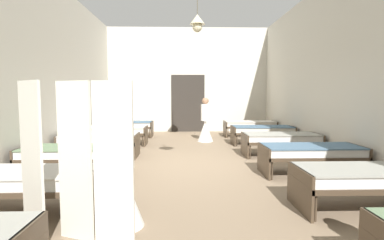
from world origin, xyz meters
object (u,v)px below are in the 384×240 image
Objects in this scene: bed_left_row_2 at (73,154)px; bed_right_row_4 at (262,130)px; bed_left_row_1 at (22,181)px; bed_left_row_4 at (116,131)px; bed_right_row_2 at (311,152)px; bed_right_row_3 at (281,139)px; bed_right_row_1 at (368,178)px; bed_left_row_3 at (100,140)px; bed_right_row_5 at (250,125)px; privacy_screen at (74,162)px; nurse_near_aisle at (205,126)px; bed_left_row_5 at (127,125)px; nurse_mid_aisle at (122,182)px.

bed_left_row_2 and bed_right_row_4 have the same top height.
bed_left_row_1 is 1.00× the size of bed_left_row_4.
bed_left_row_1 is 4.93m from bed_right_row_2.
bed_right_row_3 is at bearing -21.28° from bed_left_row_4.
bed_right_row_1 is 5.82m from bed_left_row_3.
bed_left_row_1 is 1.00× the size of bed_right_row_2.
bed_right_row_5 is at bearing 90.00° from bed_right_row_3.
privacy_screen is at bearing -114.72° from bed_right_row_5.
bed_left_row_2 is 1.28× the size of nurse_near_aisle.
bed_right_row_3 is (4.59, 1.79, 0.00)m from bed_left_row_2.
bed_left_row_1 and bed_left_row_5 have the same top height.
bed_right_row_4 is 4.93m from bed_left_row_5.
bed_right_row_3 is at bearing 37.92° from bed_left_row_1.
bed_left_row_2 is 5.36m from bed_left_row_5.
bed_left_row_4 is 4.59m from bed_right_row_4.
privacy_screen is at bearing -69.51° from bed_left_row_2.
bed_right_row_4 is 1.28× the size of nurse_mid_aisle.
privacy_screen reaches higher than bed_right_row_1.
privacy_screen is (-3.64, -2.54, 0.41)m from bed_right_row_2.
privacy_screen is at bearing -168.29° from bed_right_row_1.
nurse_mid_aisle reaches higher than bed_right_row_1.
bed_right_row_4 and bed_right_row_5 have the same top height.
nurse_mid_aisle reaches higher than bed_right_row_5.
bed_right_row_4 is at bearing 76.06° from nurse_near_aisle.
bed_right_row_5 is (4.59, 5.36, 0.00)m from bed_left_row_2.
bed_right_row_5 is at bearing 49.44° from bed_left_row_2.
bed_right_row_1 is at bearing -90.00° from bed_right_row_3.
bed_right_row_4 is 1.00× the size of bed_left_row_5.
bed_left_row_3 is at bearing -142.08° from bed_right_row_5.
bed_right_row_1 is 1.00× the size of bed_right_row_3.
nurse_mid_aisle is at bearing -128.92° from bed_right_row_3.
bed_right_row_5 is (0.00, 7.15, 0.00)m from bed_right_row_1.
bed_right_row_2 is (4.59, 1.79, 0.00)m from bed_left_row_1.
bed_right_row_3 is 4.93m from bed_left_row_4.
bed_right_row_2 is 1.12× the size of privacy_screen.
bed_right_row_2 is 7.06m from bed_left_row_5.
bed_right_row_1 and bed_left_row_4 have the same top height.
bed_right_row_5 is at bearing 0.00° from bed_left_row_5.
bed_left_row_3 is 1.28× the size of nurse_near_aisle.
bed_right_row_4 is (4.59, 5.36, 0.00)m from bed_left_row_1.
bed_left_row_1 is 1.79m from bed_left_row_2.
bed_left_row_1 is 1.43m from nurse_mid_aisle.
bed_left_row_2 and bed_left_row_4 have the same top height.
bed_right_row_5 is at bearing 90.00° from bed_right_row_2.
bed_left_row_3 is 1.28× the size of nurse_mid_aisle.
bed_right_row_3 is at bearing 90.00° from bed_right_row_1.
nurse_near_aisle is at bearing -22.21° from bed_left_row_5.
bed_left_row_3 is 4.22m from nurse_mid_aisle.
bed_left_row_1 is 1.00× the size of bed_right_row_1.
bed_left_row_5 is (0.00, 7.15, 0.00)m from bed_left_row_1.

